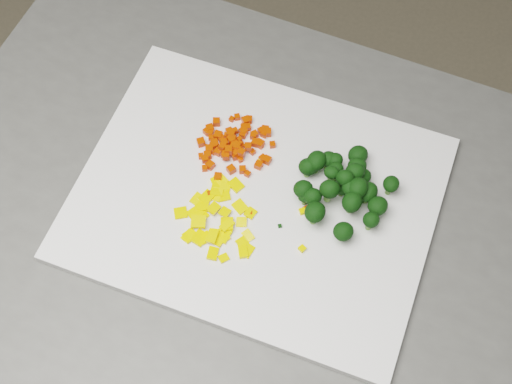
% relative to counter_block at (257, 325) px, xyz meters
% --- Properties ---
extents(counter_block, '(0.97, 0.74, 0.90)m').
position_rel_counter_block_xyz_m(counter_block, '(0.00, 0.00, 0.00)').
color(counter_block, '#4E4E4B').
rests_on(counter_block, ground).
extents(cutting_board, '(0.47, 0.38, 0.01)m').
position_rel_counter_block_xyz_m(cutting_board, '(-0.01, 0.03, 0.46)').
color(cutting_board, silver).
rests_on(cutting_board, counter_block).
extents(carrot_pile, '(0.10, 0.10, 0.03)m').
position_rel_counter_block_xyz_m(carrot_pile, '(-0.05, 0.08, 0.48)').
color(carrot_pile, red).
rests_on(carrot_pile, cutting_board).
extents(pepper_pile, '(0.11, 0.11, 0.02)m').
position_rel_counter_block_xyz_m(pepper_pile, '(-0.05, -0.02, 0.47)').
color(pepper_pile, yellow).
rests_on(pepper_pile, cutting_board).
extents(broccoli_pile, '(0.12, 0.12, 0.06)m').
position_rel_counter_block_xyz_m(broccoli_pile, '(0.10, 0.05, 0.49)').
color(broccoli_pile, black).
rests_on(broccoli_pile, cutting_board).
extents(carrot_cube_0, '(0.01, 0.01, 0.01)m').
position_rel_counter_block_xyz_m(carrot_cube_0, '(-0.02, 0.12, 0.47)').
color(carrot_cube_0, red).
rests_on(carrot_cube_0, carrot_pile).
extents(carrot_cube_1, '(0.01, 0.01, 0.01)m').
position_rel_counter_block_xyz_m(carrot_cube_1, '(-0.05, 0.08, 0.47)').
color(carrot_cube_1, red).
rests_on(carrot_cube_1, carrot_pile).
extents(carrot_cube_2, '(0.01, 0.01, 0.01)m').
position_rel_counter_block_xyz_m(carrot_cube_2, '(-0.09, 0.06, 0.47)').
color(carrot_cube_2, red).
rests_on(carrot_cube_2, carrot_pile).
extents(carrot_cube_3, '(0.01, 0.01, 0.01)m').
position_rel_counter_block_xyz_m(carrot_cube_3, '(-0.05, 0.12, 0.47)').
color(carrot_cube_3, red).
rests_on(carrot_cube_3, carrot_pile).
extents(carrot_cube_4, '(0.01, 0.01, 0.01)m').
position_rel_counter_block_xyz_m(carrot_cube_4, '(-0.04, 0.11, 0.47)').
color(carrot_cube_4, red).
rests_on(carrot_cube_4, carrot_pile).
extents(carrot_cube_5, '(0.01, 0.01, 0.01)m').
position_rel_counter_block_xyz_m(carrot_cube_5, '(-0.08, 0.05, 0.47)').
color(carrot_cube_5, red).
rests_on(carrot_cube_5, carrot_pile).
extents(carrot_cube_6, '(0.01, 0.01, 0.01)m').
position_rel_counter_block_xyz_m(carrot_cube_6, '(-0.06, 0.09, 0.47)').
color(carrot_cube_6, red).
rests_on(carrot_cube_6, carrot_pile).
extents(carrot_cube_7, '(0.01, 0.01, 0.01)m').
position_rel_counter_block_xyz_m(carrot_cube_7, '(-0.06, 0.10, 0.48)').
color(carrot_cube_7, red).
rests_on(carrot_cube_7, carrot_pile).
extents(carrot_cube_8, '(0.01, 0.01, 0.01)m').
position_rel_counter_block_xyz_m(carrot_cube_8, '(-0.06, 0.09, 0.47)').
color(carrot_cube_8, red).
rests_on(carrot_cube_8, carrot_pile).
extents(carrot_cube_9, '(0.01, 0.01, 0.01)m').
position_rel_counter_block_xyz_m(carrot_cube_9, '(-0.08, 0.10, 0.47)').
color(carrot_cube_9, red).
rests_on(carrot_cube_9, carrot_pile).
extents(carrot_cube_10, '(0.01, 0.01, 0.01)m').
position_rel_counter_block_xyz_m(carrot_cube_10, '(-0.05, 0.11, 0.47)').
color(carrot_cube_10, red).
rests_on(carrot_cube_10, carrot_pile).
extents(carrot_cube_11, '(0.01, 0.01, 0.01)m').
position_rel_counter_block_xyz_m(carrot_cube_11, '(-0.08, 0.10, 0.47)').
color(carrot_cube_11, red).
rests_on(carrot_cube_11, carrot_pile).
extents(carrot_cube_12, '(0.01, 0.01, 0.01)m').
position_rel_counter_block_xyz_m(carrot_cube_12, '(-0.02, 0.07, 0.47)').
color(carrot_cube_12, red).
rests_on(carrot_cube_12, carrot_pile).
extents(carrot_cube_13, '(0.01, 0.01, 0.01)m').
position_rel_counter_block_xyz_m(carrot_cube_13, '(-0.06, 0.08, 0.47)').
color(carrot_cube_13, red).
rests_on(carrot_cube_13, carrot_pile).
extents(carrot_cube_14, '(0.01, 0.01, 0.01)m').
position_rel_counter_block_xyz_m(carrot_cube_14, '(-0.07, 0.11, 0.47)').
color(carrot_cube_14, red).
rests_on(carrot_cube_14, carrot_pile).
extents(carrot_cube_15, '(0.01, 0.01, 0.01)m').
position_rel_counter_block_xyz_m(carrot_cube_15, '(-0.02, 0.10, 0.47)').
color(carrot_cube_15, red).
rests_on(carrot_cube_15, carrot_pile).
extents(carrot_cube_16, '(0.01, 0.01, 0.01)m').
position_rel_counter_block_xyz_m(carrot_cube_16, '(-0.05, 0.09, 0.47)').
color(carrot_cube_16, red).
rests_on(carrot_cube_16, carrot_pile).
extents(carrot_cube_17, '(0.01, 0.01, 0.01)m').
position_rel_counter_block_xyz_m(carrot_cube_17, '(-0.03, 0.10, 0.47)').
color(carrot_cube_17, red).
rests_on(carrot_cube_17, carrot_pile).
extents(carrot_cube_18, '(0.01, 0.01, 0.01)m').
position_rel_counter_block_xyz_m(carrot_cube_18, '(-0.04, 0.05, 0.47)').
color(carrot_cube_18, red).
rests_on(carrot_cube_18, carrot_pile).
extents(carrot_cube_19, '(0.01, 0.01, 0.01)m').
position_rel_counter_block_xyz_m(carrot_cube_19, '(-0.07, 0.08, 0.47)').
color(carrot_cube_19, red).
rests_on(carrot_cube_19, carrot_pile).
extents(carrot_cube_20, '(0.01, 0.01, 0.01)m').
position_rel_counter_block_xyz_m(carrot_cube_20, '(-0.05, 0.08, 0.47)').
color(carrot_cube_20, red).
rests_on(carrot_cube_20, carrot_pile).
extents(carrot_cube_21, '(0.01, 0.01, 0.01)m').
position_rel_counter_block_xyz_m(carrot_cube_21, '(-0.03, 0.10, 0.47)').
color(carrot_cube_21, red).
rests_on(carrot_cube_21, carrot_pile).
extents(carrot_cube_22, '(0.01, 0.01, 0.01)m').
position_rel_counter_block_xyz_m(carrot_cube_22, '(-0.05, 0.08, 0.47)').
color(carrot_cube_22, red).
rests_on(carrot_cube_22, carrot_pile).
extents(carrot_cube_23, '(0.01, 0.01, 0.01)m').
position_rel_counter_block_xyz_m(carrot_cube_23, '(-0.08, 0.08, 0.47)').
color(carrot_cube_23, red).
rests_on(carrot_cube_23, carrot_pile).
extents(carrot_cube_24, '(0.01, 0.01, 0.01)m').
position_rel_counter_block_xyz_m(carrot_cube_24, '(-0.02, 0.10, 0.46)').
color(carrot_cube_24, red).
rests_on(carrot_cube_24, carrot_pile).
extents(carrot_cube_25, '(0.01, 0.01, 0.01)m').
position_rel_counter_block_xyz_m(carrot_cube_25, '(-0.06, 0.09, 0.47)').
color(carrot_cube_25, red).
rests_on(carrot_cube_25, carrot_pile).
extents(carrot_cube_26, '(0.01, 0.01, 0.01)m').
position_rel_counter_block_xyz_m(carrot_cube_26, '(-0.05, 0.08, 0.46)').
color(carrot_cube_26, red).
rests_on(carrot_cube_26, carrot_pile).
extents(carrot_cube_27, '(0.01, 0.01, 0.01)m').
position_rel_counter_block_xyz_m(carrot_cube_27, '(-0.07, 0.11, 0.47)').
color(carrot_cube_27, red).
rests_on(carrot_cube_27, carrot_pile).
extents(carrot_cube_28, '(0.01, 0.01, 0.01)m').
position_rel_counter_block_xyz_m(carrot_cube_28, '(-0.10, 0.08, 0.47)').
color(carrot_cube_28, red).
rests_on(carrot_cube_28, carrot_pile).
extents(carrot_cube_29, '(0.01, 0.01, 0.01)m').
position_rel_counter_block_xyz_m(carrot_cube_29, '(-0.08, 0.10, 0.47)').
color(carrot_cube_29, red).
rests_on(carrot_cube_29, carrot_pile).
extents(carrot_cube_30, '(0.01, 0.01, 0.01)m').
position_rel_counter_block_xyz_m(carrot_cube_30, '(-0.03, 0.12, 0.47)').
color(carrot_cube_30, red).
rests_on(carrot_cube_30, carrot_pile).
extents(carrot_cube_31, '(0.01, 0.01, 0.01)m').
position_rel_counter_block_xyz_m(carrot_cube_31, '(-0.08, 0.06, 0.47)').
color(carrot_cube_31, red).
rests_on(carrot_cube_31, carrot_pile).
extents(carrot_cube_32, '(0.01, 0.01, 0.01)m').
position_rel_counter_block_xyz_m(carrot_cube_32, '(-0.07, 0.10, 0.47)').
color(carrot_cube_32, red).
rests_on(carrot_cube_32, carrot_pile).
extents(carrot_cube_33, '(0.01, 0.01, 0.01)m').
position_rel_counter_block_xyz_m(carrot_cube_33, '(-0.07, 0.10, 0.47)').
color(carrot_cube_33, red).
rests_on(carrot_cube_33, carrot_pile).
extents(carrot_cube_34, '(0.01, 0.01, 0.01)m').
position_rel_counter_block_xyz_m(carrot_cube_34, '(-0.08, 0.08, 0.47)').
color(carrot_cube_34, red).
rests_on(carrot_cube_34, carrot_pile).
extents(carrot_cube_35, '(0.01, 0.01, 0.01)m').
position_rel_counter_block_xyz_m(carrot_cube_35, '(-0.04, 0.07, 0.47)').
color(carrot_cube_35, red).
rests_on(carrot_cube_35, carrot_pile).
extents(carrot_cube_36, '(0.01, 0.01, 0.01)m').
position_rel_counter_block_xyz_m(carrot_cube_36, '(-0.05, 0.11, 0.47)').
color(carrot_cube_36, red).
rests_on(carrot_cube_36, carrot_pile).
extents(carrot_cube_37, '(0.01, 0.01, 0.01)m').
position_rel_counter_block_xyz_m(carrot_cube_37, '(-0.07, 0.07, 0.47)').
color(carrot_cube_37, red).
rests_on(carrot_cube_37, carrot_pile).
extents(carrot_cube_38, '(0.01, 0.01, 0.01)m').
position_rel_counter_block_xyz_m(carrot_cube_38, '(-0.10, 0.10, 0.47)').
color(carrot_cube_38, red).
rests_on(carrot_cube_38, carrot_pile).
extents(carrot_cube_39, '(0.01, 0.01, 0.01)m').
position_rel_counter_block_xyz_m(carrot_cube_39, '(-0.05, 0.08, 0.47)').
color(carrot_cube_39, red).
rests_on(carrot_cube_39, carrot_pile).
extents(carrot_cube_40, '(0.01, 0.01, 0.01)m').
position_rel_counter_block_xyz_m(carrot_cube_40, '(-0.05, 0.07, 0.47)').
color(carrot_cube_40, red).
rests_on(carrot_cube_40, carrot_pile).
extents(carrot_cube_41, '(0.01, 0.01, 0.01)m').
position_rel_counter_block_xyz_m(carrot_cube_41, '(-0.03, 0.11, 0.47)').
color(carrot_cube_41, red).
rests_on(carrot_cube_41, carrot_pile).
extents(carrot_cube_42, '(0.01, 0.01, 0.01)m').
position_rel_counter_block_xyz_m(carrot_cube_42, '(-0.01, 0.08, 0.47)').
color(carrot_cube_42, red).
rests_on(carrot_cube_42, carrot_pile).
extents(carrot_cube_43, '(0.01, 0.01, 0.01)m').
position_rel_counter_block_xyz_m(carrot_cube_43, '(-0.02, 0.12, 0.47)').
color(carrot_cube_43, red).
rests_on(carrot_cube_43, carrot_pile).
extents(carrot_cube_44, '(0.01, 0.01, 0.01)m').
position_rel_counter_block_xyz_m(carrot_cube_44, '(-0.05, 0.07, 0.47)').
color(carrot_cube_44, red).
rests_on(carrot_cube_44, carrot_pile).
extents(carrot_cube_45, '(0.01, 0.01, 0.01)m').
position_rel_counter_block_xyz_m(carrot_cube_45, '(-0.06, 0.13, 0.47)').
color(carrot_cube_45, red).
rests_on(carrot_cube_45, carrot_pile).
extents(carrot_cube_46, '(0.01, 0.01, 0.01)m').
position_rel_counter_block_xyz_m(carrot_cube_46, '(-0.05, 0.09, 0.47)').
color(carrot_cube_46, red).
rests_on(carrot_cube_46, carrot_pile).
extents(carrot_cube_47, '(0.01, 0.01, 0.01)m').
position_rel_counter_block_xyz_m(carrot_cube_47, '(-0.05, 0.13, 0.47)').
color(carrot_cube_47, red).
rests_on(carrot_cube_47, carrot_pile).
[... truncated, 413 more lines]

